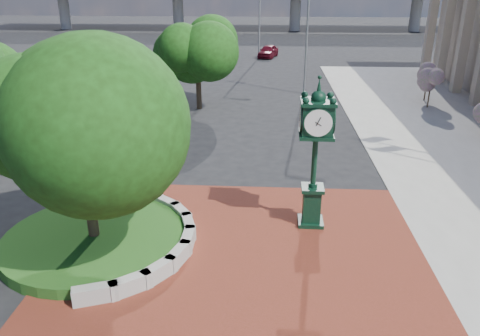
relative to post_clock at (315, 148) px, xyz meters
The scene contains 12 objects.
ground 4.29m from the post_clock, 142.31° to the right, with size 200.00×200.00×0.00m, color black.
plaza 4.80m from the post_clock, 130.23° to the right, with size 12.00×12.00×0.04m, color maroon.
planter_wall 6.12m from the post_clock, 159.88° to the right, with size 2.96×6.77×0.54m.
grass_bed 8.16m from the post_clock, 165.77° to the right, with size 6.10×6.10×0.40m, color #124116.
tree_planter 7.71m from the post_clock, 165.77° to the right, with size 5.20×5.20×6.33m.
tree_street 17.36m from the post_clock, 111.79° to the left, with size 4.40×4.40×5.45m.
post_clock is the anchor object (origin of this frame).
parked_car 38.90m from the post_clock, 92.64° to the left, with size 1.64×4.08×1.39m, color #510B18.
street_lamp_near 21.10m from the post_clock, 86.41° to the left, with size 1.89×0.96×8.94m.
street_lamp_far 38.32m from the post_clock, 93.91° to the left, with size 2.16×1.10×10.19m.
shrub_mid 19.70m from the post_clock, 61.26° to the left, with size 1.20×1.20×2.20m.
shrub_far 21.68m from the post_clock, 62.96° to the left, with size 1.20×1.20×2.20m.
Camera 1 is at (0.78, -13.47, 8.47)m, focal length 35.00 mm.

